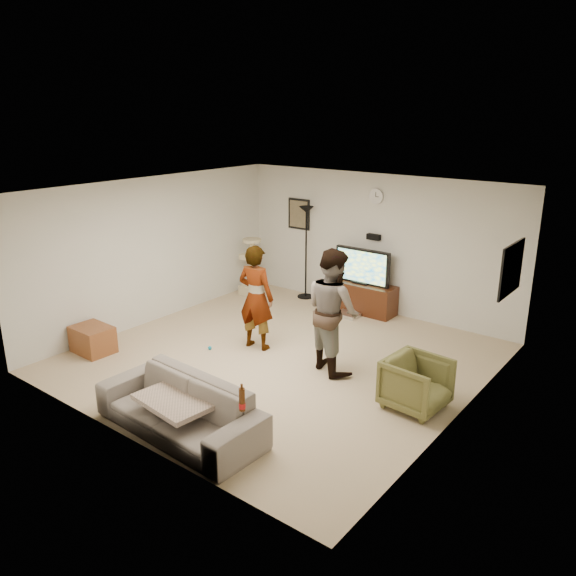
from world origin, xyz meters
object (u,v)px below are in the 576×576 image
Objects in this scene: tv_stand at (361,297)px; cat_tree at (251,267)px; side_table at (93,339)px; beer_bottle at (242,400)px; person_left at (256,297)px; armchair at (416,384)px; sofa at (179,408)px; tv at (362,266)px; floor_lamp at (306,253)px; person_right at (333,310)px.

cat_tree is (-2.23, -0.50, 0.31)m from tv_stand.
beer_bottle is at bearing -10.73° from side_table.
person_left is 2.27× the size of armchair.
person_left is at bearing 90.27° from armchair.
tv is at bearing 97.49° from sofa.
floor_lamp is 1.54× the size of cat_tree.
person_left reaches higher than tv_stand.
floor_lamp is (-1.29, 0.04, 0.04)m from tv.
person_left reaches higher than armchair.
person_right is at bearing -68.90° from tv.
person_left reaches higher than beer_bottle.
cat_tree is 2.63m from person_left.
sofa is at bearing 143.53° from armchair.
beer_bottle reaches higher than armchair.
armchair is (1.89, 2.17, 0.02)m from sofa.
beer_bottle is at bearing -73.37° from tv.
floor_lamp is 2.91× the size of side_table.
side_table is (-3.20, -1.76, -0.68)m from person_right.
cat_tree is at bearing -5.66° from person_right.
person_right reaches higher than tv_stand.
cat_tree is 4.68× the size of beer_bottle.
side_table is (-3.73, 0.71, -0.54)m from beer_bottle.
sofa is 2.88m from armchair.
beer_bottle is 0.40× the size of side_table.
tv is at bearing 60.65° from side_table.
tv_stand is 1.79× the size of armchair.
tv reaches higher than armchair.
sofa is (0.46, -4.80, 0.04)m from tv_stand.
tv_stand is 5.19× the size of beer_bottle.
side_table is at bearing 34.80° from person_left.
armchair is at bearing -166.94° from person_right.
side_table is at bearing -119.35° from tv_stand.
floor_lamp reaches higher than sofa.
tv is 0.60× the size of floor_lamp.
person_right reaches higher than cat_tree.
person_right is at bearing -68.90° from tv_stand.
person_left is at bearing 42.05° from side_table.
tv_stand reaches higher than side_table.
sofa is at bearing -70.21° from floor_lamp.
sofa is at bearing -84.58° from tv_stand.
beer_bottle is 2.39m from armchair.
floor_lamp is 3.23m from person_right.
tv reaches higher than tv_stand.
cat_tree is 5.08m from sofa.
cat_tree is 0.71× the size of person_left.
person_right is 2.53m from beer_bottle.
tv is 1.29m from floor_lamp.
tv is 3.57m from armchair.
tv reaches higher than side_table.
floor_lamp reaches higher than tv.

